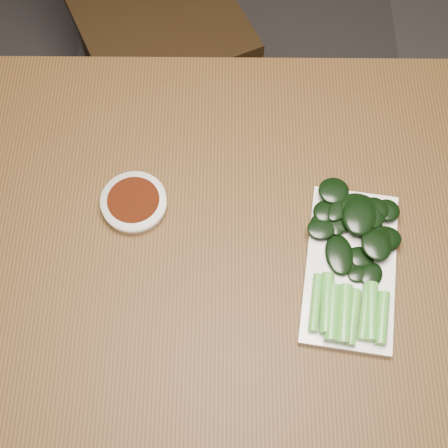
% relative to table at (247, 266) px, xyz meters
% --- Properties ---
extents(ground, '(6.00, 6.00, 0.00)m').
position_rel_table_xyz_m(ground, '(0.00, 0.00, -0.68)').
color(ground, '#302D2D').
rests_on(ground, ground).
extents(table, '(1.40, 0.80, 0.75)m').
position_rel_table_xyz_m(table, '(0.00, 0.00, 0.00)').
color(table, '#432B13').
rests_on(table, ground).
extents(sauce_bowl, '(0.11, 0.11, 0.02)m').
position_rel_table_xyz_m(sauce_bowl, '(-0.19, 0.08, 0.08)').
color(sauce_bowl, white).
rests_on(sauce_bowl, table).
extents(serving_plate, '(0.18, 0.29, 0.01)m').
position_rel_table_xyz_m(serving_plate, '(0.16, -0.03, 0.08)').
color(serving_plate, white).
rests_on(serving_plate, table).
extents(gai_lan, '(0.17, 0.29, 0.03)m').
position_rel_table_xyz_m(gai_lan, '(0.17, -0.02, 0.10)').
color(gai_lan, '#4B9E36').
rests_on(gai_lan, serving_plate).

